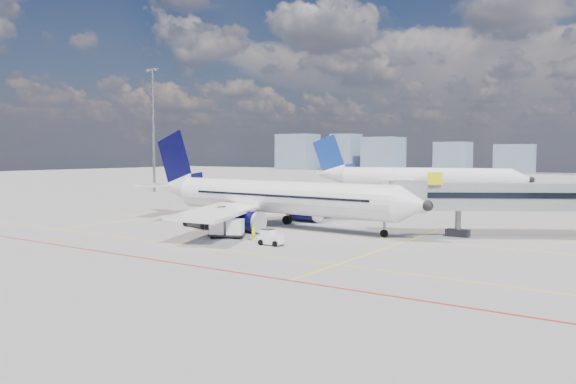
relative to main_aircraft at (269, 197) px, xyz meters
The scene contains 10 objects.
ground 9.92m from the main_aircraft, 72.60° to the right, with size 420.00×420.00×0.00m, color gray.
apron_markings 13.44m from the main_aircraft, 80.18° to the right, with size 90.00×35.12×0.01m.
jet_bridge 27.50m from the main_aircraft, 16.84° to the left, with size 23.55×15.78×6.30m.
floodlight_mast_nw 61.61m from the main_aircraft, 149.25° to the left, with size 3.20×0.61×25.45m.
main_aircraft is the anchor object (origin of this frame).
second_aircraft 52.50m from the main_aircraft, 93.89° to the left, with size 41.07×35.29×12.15m.
baggage_tug 13.30m from the main_aircraft, 53.79° to the right, with size 2.11×1.32×1.44m.
cargo_dolly 9.97m from the main_aircraft, 78.84° to the right, with size 3.65×2.75×1.83m.
belt_loader 7.98m from the main_aircraft, 135.78° to the right, with size 6.58×2.96×2.64m.
ramp_worker 11.06m from the main_aircraft, 61.76° to the right, with size 0.55×0.36×1.51m, color yellow.
Camera 1 is at (33.58, -41.24, 8.12)m, focal length 35.00 mm.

